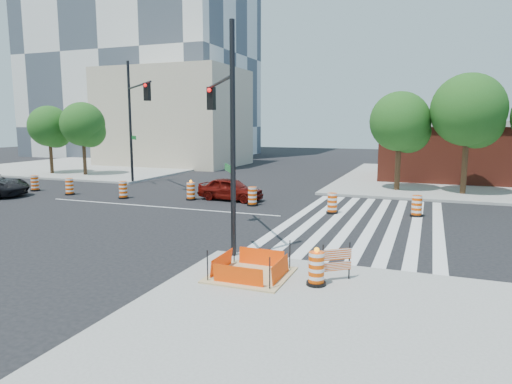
# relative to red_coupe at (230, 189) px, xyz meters

# --- Properties ---
(ground) EXTENTS (120.00, 120.00, 0.00)m
(ground) POSITION_rel_red_coupe_xyz_m (-2.86, -3.33, -0.66)
(ground) COLOR black
(ground) RESTS_ON ground
(sidewalk_ne) EXTENTS (22.00, 22.00, 0.15)m
(sidewalk_ne) POSITION_rel_red_coupe_xyz_m (15.14, 14.67, -0.58)
(sidewalk_ne) COLOR gray
(sidewalk_ne) RESTS_ON ground
(sidewalk_nw) EXTENTS (22.00, 22.00, 0.15)m
(sidewalk_nw) POSITION_rel_red_coupe_xyz_m (-20.86, 14.67, -0.58)
(sidewalk_nw) COLOR gray
(sidewalk_nw) RESTS_ON ground
(crosswalk_east) EXTENTS (6.75, 13.50, 0.01)m
(crosswalk_east) POSITION_rel_red_coupe_xyz_m (8.09, -3.33, -0.65)
(crosswalk_east) COLOR silver
(crosswalk_east) RESTS_ON ground
(lane_centerline) EXTENTS (14.00, 0.12, 0.01)m
(lane_centerline) POSITION_rel_red_coupe_xyz_m (-2.86, -3.33, -0.65)
(lane_centerline) COLOR silver
(lane_centerline) RESTS_ON ground
(excavation_pit) EXTENTS (2.20, 2.20, 0.90)m
(excavation_pit) POSITION_rel_red_coupe_xyz_m (6.14, -12.33, -0.44)
(excavation_pit) COLOR tan
(excavation_pit) RESTS_ON ground
(brick_storefront) EXTENTS (16.50, 8.50, 4.60)m
(brick_storefront) POSITION_rel_red_coupe_xyz_m (15.14, 14.67, 1.66)
(brick_storefront) COLOR maroon
(brick_storefront) RESTS_ON ground
(beige_midrise) EXTENTS (14.00, 10.00, 10.00)m
(beige_midrise) POSITION_rel_red_coupe_xyz_m (-14.86, 18.67, 4.34)
(beige_midrise) COLOR #BBAA8F
(beige_midrise) RESTS_ON ground
(red_coupe) EXTENTS (3.99, 1.91, 1.32)m
(red_coupe) POSITION_rel_red_coupe_xyz_m (0.00, 0.00, 0.00)
(red_coupe) COLOR #570B07
(red_coupe) RESTS_ON ground
(signal_pole_se) EXTENTS (3.30, 4.73, 7.46)m
(signal_pole_se) POSITION_rel_red_coupe_xyz_m (3.99, -9.34, 3.93)
(signal_pole_se) COLOR black
(signal_pole_se) RESTS_ON ground
(signal_pole_nw) EXTENTS (4.97, 4.57, 8.72)m
(signal_pole_nw) POSITION_rel_red_coupe_xyz_m (-8.57, 3.03, 4.68)
(signal_pole_nw) COLOR black
(signal_pole_nw) RESTS_ON ground
(pit_drum) EXTENTS (0.53, 0.53, 1.04)m
(pit_drum) POSITION_rel_red_coupe_xyz_m (8.08, -12.39, -0.08)
(pit_drum) COLOR black
(pit_drum) RESTS_ON ground
(barricade) EXTENTS (0.74, 0.58, 1.06)m
(barricade) POSITION_rel_red_coupe_xyz_m (8.50, -11.84, 0.07)
(barricade) COLOR #E34804
(barricade) RESTS_ON ground
(tree_north_a) EXTENTS (3.49, 3.49, 5.93)m
(tree_north_a) POSITION_rel_red_coupe_xyz_m (-19.88, 6.56, 3.32)
(tree_north_a) COLOR #382314
(tree_north_a) RESTS_ON ground
(tree_north_b) EXTENTS (3.63, 3.63, 6.18)m
(tree_north_b) POSITION_rel_red_coupe_xyz_m (-16.35, 6.65, 3.49)
(tree_north_b) COLOR #382314
(tree_north_b) RESTS_ON ground
(tree_north_c) EXTENTS (3.83, 3.80, 6.46)m
(tree_north_c) POSITION_rel_red_coupe_xyz_m (8.87, 6.85, 3.68)
(tree_north_c) COLOR #382314
(tree_north_c) RESTS_ON ground
(tree_north_d) EXTENTS (4.37, 4.37, 7.44)m
(tree_north_d) POSITION_rel_red_coupe_xyz_m (12.79, 6.63, 4.33)
(tree_north_d) COLOR #382314
(tree_north_d) RESTS_ON ground
(median_drum_0) EXTENTS (0.60, 0.60, 1.02)m
(median_drum_0) POSITION_rel_red_coupe_xyz_m (-13.61, -1.28, -0.18)
(median_drum_0) COLOR black
(median_drum_0) RESTS_ON ground
(median_drum_1) EXTENTS (0.60, 0.60, 1.02)m
(median_drum_1) POSITION_rel_red_coupe_xyz_m (-10.25, -1.76, -0.18)
(median_drum_1) COLOR black
(median_drum_1) RESTS_ON ground
(median_drum_2) EXTENTS (0.60, 0.60, 1.02)m
(median_drum_2) POSITION_rel_red_coupe_xyz_m (-6.24, -1.71, -0.18)
(median_drum_2) COLOR black
(median_drum_2) RESTS_ON ground
(median_drum_3) EXTENTS (0.60, 0.60, 1.18)m
(median_drum_3) POSITION_rel_red_coupe_xyz_m (-2.20, -0.74, -0.17)
(median_drum_3) COLOR black
(median_drum_3) RESTS_ON ground
(median_drum_4) EXTENTS (0.60, 0.60, 1.02)m
(median_drum_4) POSITION_rel_red_coupe_xyz_m (1.83, -1.18, -0.18)
(median_drum_4) COLOR black
(median_drum_4) RESTS_ON ground
(median_drum_5) EXTENTS (0.60, 0.60, 1.02)m
(median_drum_5) POSITION_rel_red_coupe_xyz_m (6.33, -1.76, -0.18)
(median_drum_5) COLOR black
(median_drum_5) RESTS_ON ground
(median_drum_6) EXTENTS (0.60, 0.60, 1.02)m
(median_drum_6) POSITION_rel_red_coupe_xyz_m (10.28, -1.07, -0.18)
(median_drum_6) COLOR black
(median_drum_6) RESTS_ON ground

